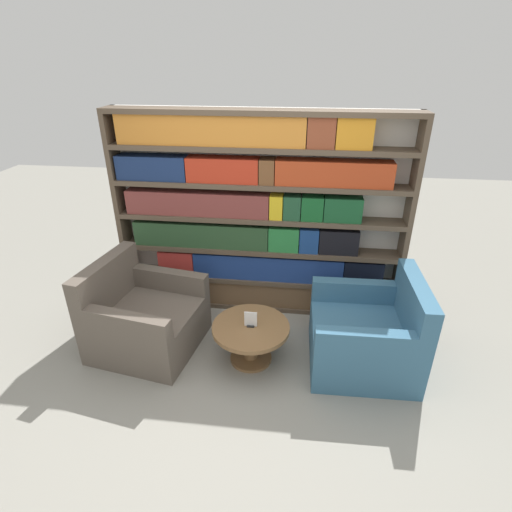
% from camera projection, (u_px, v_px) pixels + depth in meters
% --- Properties ---
extents(ground_plane, '(14.00, 14.00, 0.00)m').
position_uv_depth(ground_plane, '(242.00, 385.00, 3.50)').
color(ground_plane, gray).
extents(bookshelf, '(3.02, 0.30, 2.14)m').
position_uv_depth(bookshelf, '(256.00, 219.00, 4.17)').
color(bookshelf, silver).
rests_on(bookshelf, ground_plane).
extents(armchair_left, '(1.07, 1.05, 0.88)m').
position_uv_depth(armchair_left, '(144.00, 319.00, 3.87)').
color(armchair_left, brown).
rests_on(armchair_left, ground_plane).
extents(armchair_right, '(0.95, 0.93, 0.88)m').
position_uv_depth(armchair_right, '(368.00, 336.00, 3.63)').
color(armchair_right, '#386684').
rests_on(armchair_right, ground_plane).
extents(coffee_table, '(0.71, 0.71, 0.39)m').
position_uv_depth(coffee_table, '(251.00, 335.00, 3.67)').
color(coffee_table, brown).
rests_on(coffee_table, ground_plane).
extents(table_sign, '(0.11, 0.06, 0.15)m').
position_uv_depth(table_sign, '(251.00, 320.00, 3.59)').
color(table_sign, black).
rests_on(table_sign, coffee_table).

